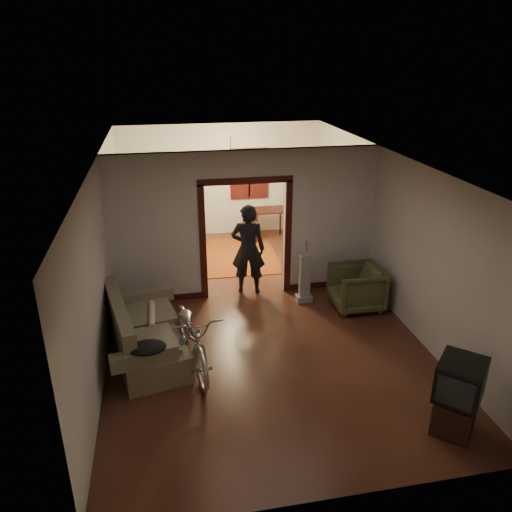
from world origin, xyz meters
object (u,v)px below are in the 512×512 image
object	(u,v)px
locker	(172,207)
desk	(264,225)
bicycle	(192,335)
armchair	(356,287)
person	(248,249)
sofa	(145,327)

from	to	relation	value
locker	desk	distance (m)	2.33
bicycle	locker	distance (m)	5.23
armchair	person	distance (m)	2.15
bicycle	locker	size ratio (longest dim) A/B	1.03
person	locker	bearing A→B (deg)	-51.59
armchair	desk	bearing A→B (deg)	-166.24
bicycle	person	xyz separation A→B (m)	(1.25, 2.29, 0.39)
sofa	bicycle	world-z (taller)	bicycle
sofa	armchair	world-z (taller)	sofa
bicycle	desk	size ratio (longest dim) A/B	1.87
locker	desk	world-z (taller)	locker
sofa	person	world-z (taller)	person
bicycle	desk	world-z (taller)	bicycle
armchair	desk	size ratio (longest dim) A/B	0.86
armchair	desk	xyz separation A→B (m)	(-0.90, 3.85, -0.02)
person	desk	distance (m)	3.01
armchair	bicycle	bearing A→B (deg)	-67.14
bicycle	person	size ratio (longest dim) A/B	1.08
sofa	locker	xyz separation A→B (m)	(0.60, 4.79, 0.46)
sofa	person	size ratio (longest dim) A/B	1.15
locker	sofa	bearing A→B (deg)	-116.94
sofa	locker	distance (m)	4.85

